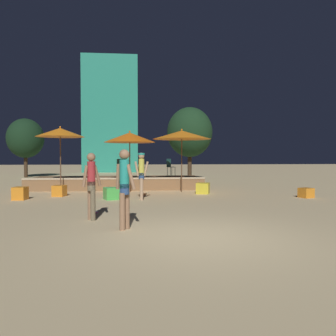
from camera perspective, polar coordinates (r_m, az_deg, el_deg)
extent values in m
plane|color=#D1B784|center=(6.93, 5.35, -11.95)|extent=(120.00, 120.00, 0.00)
cube|color=olive|center=(17.52, -8.78, -2.54)|extent=(8.75, 3.06, 0.56)
cube|color=#CCB793|center=(16.02, -9.13, -1.82)|extent=(8.75, 0.12, 0.08)
cylinder|color=brown|center=(15.39, -6.67, 0.13)|extent=(0.05, 0.05, 2.32)
cone|color=orange|center=(15.41, -6.69, 5.31)|extent=(2.40, 2.40, 0.46)
sphere|color=orange|center=(15.42, -6.69, 6.31)|extent=(0.08, 0.08, 0.08)
cylinder|color=brown|center=(15.36, 2.40, 0.42)|extent=(0.05, 0.05, 2.48)
cone|color=orange|center=(15.39, 2.40, 5.79)|extent=(2.72, 2.72, 0.40)
sphere|color=orange|center=(15.41, 2.41, 6.69)|extent=(0.08, 0.08, 0.08)
cylinder|color=brown|center=(15.94, -18.20, 0.55)|extent=(0.05, 0.05, 2.57)
cone|color=orange|center=(15.97, -18.26, 5.91)|extent=(2.20, 2.20, 0.41)
sphere|color=orange|center=(15.99, -18.27, 6.78)|extent=(0.08, 0.08, 0.08)
cube|color=orange|center=(13.85, -24.35, -4.05)|extent=(0.52, 0.52, 0.50)
cube|color=orange|center=(14.46, -18.39, -3.79)|extent=(0.57, 0.57, 0.46)
cube|color=orange|center=(14.40, 22.90, -4.00)|extent=(0.58, 0.58, 0.39)
cube|color=yellow|center=(14.77, 6.10, -3.53)|extent=(0.71, 0.71, 0.48)
cube|color=#4CC651|center=(12.95, -9.72, -4.38)|extent=(0.74, 0.74, 0.46)
cylinder|color=#997051|center=(7.67, -7.19, -7.35)|extent=(0.13, 0.13, 0.85)
cylinder|color=#997051|center=(7.53, -7.97, -7.53)|extent=(0.13, 0.13, 0.85)
cylinder|color=#2D4C7F|center=(7.53, -7.59, -3.65)|extent=(0.22, 0.22, 0.24)
cylinder|color=teal|center=(7.51, -7.61, -1.02)|extent=(0.22, 0.22, 0.65)
cylinder|color=#997051|center=(7.61, -8.71, -1.49)|extent=(0.14, 0.13, 0.58)
cylinder|color=#997051|center=(7.41, -6.47, -1.58)|extent=(0.25, 0.20, 0.58)
sphere|color=#997051|center=(7.50, -7.62, 2.35)|extent=(0.23, 0.23, 0.23)
cylinder|color=tan|center=(12.71, -4.64, -3.62)|extent=(0.13, 0.13, 0.84)
cylinder|color=tan|center=(12.54, -4.63, -3.70)|extent=(0.13, 0.13, 0.84)
cylinder|color=#2D4C7F|center=(12.58, -4.64, -1.40)|extent=(0.22, 0.22, 0.24)
cylinder|color=#D8D14C|center=(12.57, -4.65, 0.16)|extent=(0.22, 0.22, 0.64)
cylinder|color=tan|center=(12.57, -5.45, -0.15)|extent=(0.18, 0.08, 0.58)
cylinder|color=tan|center=(12.57, -3.84, -0.15)|extent=(0.21, 0.08, 0.58)
sphere|color=tan|center=(12.56, -4.65, 2.15)|extent=(0.23, 0.23, 0.23)
cylinder|color=teal|center=(12.56, -4.65, 2.46)|extent=(0.25, 0.25, 0.07)
cylinder|color=#72664C|center=(8.80, -12.93, -6.28)|extent=(0.13, 0.13, 0.82)
cylinder|color=#997051|center=(8.95, -13.40, -6.14)|extent=(0.13, 0.13, 0.82)
cylinder|color=#72664C|center=(8.82, -13.19, -3.07)|extent=(0.21, 0.21, 0.24)
cylinder|color=#B22D33|center=(8.79, -13.21, -0.91)|extent=(0.21, 0.21, 0.63)
cylinder|color=#997051|center=(8.87, -12.20, -1.32)|extent=(0.23, 0.19, 0.56)
cylinder|color=#997051|center=(8.73, -14.24, -1.39)|extent=(0.19, 0.16, 0.56)
sphere|color=#997051|center=(8.78, -13.24, 1.86)|extent=(0.22, 0.22, 0.22)
cylinder|color=#1E4C47|center=(17.14, -7.35, -0.67)|extent=(0.02, 0.02, 0.45)
cylinder|color=#1E4C47|center=(17.31, -8.17, -0.65)|extent=(0.02, 0.02, 0.45)
cylinder|color=#1E4C47|center=(16.89, -7.93, -0.71)|extent=(0.02, 0.02, 0.45)
cylinder|color=#1E4C47|center=(17.07, -8.75, -0.69)|extent=(0.02, 0.02, 0.45)
cylinder|color=#1E4C47|center=(17.09, -8.06, 0.07)|extent=(0.40, 0.40, 0.02)
cube|color=#1E4C47|center=(16.95, -8.39, 0.82)|extent=(0.32, 0.22, 0.45)
cylinder|color=#1E4C47|center=(17.59, 0.66, -0.59)|extent=(0.02, 0.02, 0.45)
cylinder|color=#1E4C47|center=(17.83, 1.24, -0.55)|extent=(0.02, 0.02, 0.45)
cylinder|color=#1E4C47|center=(17.77, -0.11, -0.56)|extent=(0.02, 0.02, 0.45)
cylinder|color=#1E4C47|center=(18.01, 0.47, -0.52)|extent=(0.02, 0.02, 0.45)
cylinder|color=#1E4C47|center=(17.79, 0.57, 0.17)|extent=(0.40, 0.40, 0.02)
cube|color=#1E4C47|center=(17.89, 0.13, 0.90)|extent=(0.27, 0.28, 0.45)
cylinder|color=#E54C99|center=(10.05, -12.79, -7.49)|extent=(0.28, 0.28, 0.03)
cylinder|color=#3D2B1C|center=(28.26, -23.52, 0.34)|extent=(0.28, 0.28, 1.83)
ellipsoid|color=black|center=(28.29, -23.58, 4.78)|extent=(2.83, 2.83, 3.11)
cylinder|color=#3D2B1C|center=(22.21, 3.79, 0.22)|extent=(0.28, 0.28, 1.93)
ellipsoid|color=#19381E|center=(22.26, 3.81, 6.24)|extent=(3.05, 3.05, 3.35)
cube|color=teal|center=(35.93, -9.93, 9.05)|extent=(5.74, 3.02, 12.14)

